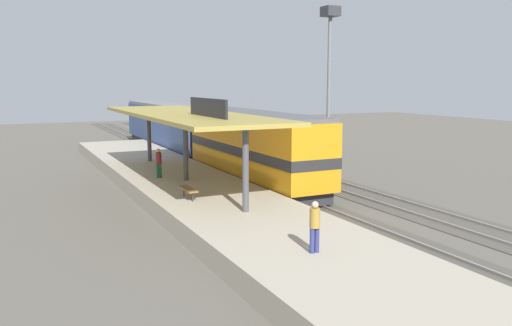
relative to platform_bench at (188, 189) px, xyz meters
name	(u,v)px	position (x,y,z in m)	size (l,w,h in m)	color
ground_plane	(288,186)	(8.00, 4.52, -1.34)	(120.00, 120.00, 0.00)	#5B564C
track_near	(259,188)	(6.00, 4.52, -1.31)	(3.20, 110.00, 0.16)	#4E4941
track_far	(323,182)	(10.60, 4.52, -1.31)	(3.20, 110.00, 0.16)	#4E4941
platform	(186,188)	(1.40, 4.52, -0.89)	(6.00, 44.00, 0.90)	#A89E89
station_canopy	(185,116)	(1.40, 4.43, 3.19)	(5.20, 18.00, 4.70)	#47474C
platform_bench	(188,189)	(0.00, 0.00, 0.00)	(0.44, 1.70, 0.50)	#333338
locomotive	(253,148)	(6.00, 5.31, 1.07)	(2.93, 14.43, 4.44)	#28282D
passenger_carriage_single	(169,127)	(6.00, 23.31, 0.97)	(2.90, 20.00, 4.24)	#28282D
light_mast	(330,54)	(13.80, 8.83, 7.05)	(1.10, 1.10, 11.70)	slate
person_waiting	(315,224)	(1.14, -9.34, 0.51)	(0.34, 0.34, 1.71)	navy
person_walking	(159,162)	(0.22, 5.88, 0.51)	(0.34, 0.34, 1.71)	#23603D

